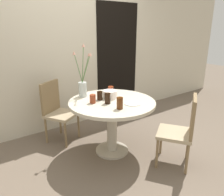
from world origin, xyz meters
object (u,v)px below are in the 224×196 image
object	(u,v)px
chair_left_flank	(182,128)
flower_vase	(83,85)
drink_glass_0	(108,98)
birthday_cake	(110,94)
chair_far_back	(57,108)
side_plate	(132,103)
drink_glass_4	(120,103)
drink_glass_2	(100,96)
drink_glass_3	(93,99)
drink_glass_1	(111,90)

from	to	relation	value
chair_left_flank	flower_vase	world-z (taller)	flower_vase
flower_vase	drink_glass_0	distance (m)	0.45
birthday_cake	flower_vase	world-z (taller)	flower_vase
chair_far_back	chair_left_flank	size ratio (longest dim) A/B	1.00
flower_vase	side_plate	xyz separation A→B (m)	(0.34, -0.62, -0.16)
drink_glass_4	chair_far_back	bearing A→B (deg)	109.05
flower_vase	drink_glass_2	size ratio (longest dim) A/B	6.22
drink_glass_0	drink_glass_4	distance (m)	0.23
drink_glass_0	drink_glass_3	size ratio (longest dim) A/B	1.22
drink_glass_2	drink_glass_3	bearing A→B (deg)	-159.77
birthday_cake	drink_glass_3	xyz separation A→B (m)	(-0.29, -0.03, 0.00)
chair_far_back	drink_glass_3	distance (m)	0.77
side_plate	drink_glass_4	distance (m)	0.25
chair_far_back	flower_vase	bearing A→B (deg)	-87.24
side_plate	drink_glass_3	bearing A→B (deg)	140.61
flower_vase	drink_glass_2	world-z (taller)	flower_vase
flower_vase	drink_glass_2	bearing A→B (deg)	-68.20
chair_far_back	drink_glass_1	size ratio (longest dim) A/B	7.47
birthday_cake	drink_glass_1	bearing A→B (deg)	51.24
drink_glass_0	drink_glass_1	bearing A→B (deg)	48.49
chair_left_flank	drink_glass_2	bearing A→B (deg)	-89.41
chair_far_back	birthday_cake	world-z (taller)	chair_far_back
drink_glass_0	drink_glass_1	distance (m)	0.37
chair_far_back	drink_glass_0	distance (m)	0.93
chair_far_back	side_plate	bearing A→B (deg)	-89.86
chair_left_flank	birthday_cake	world-z (taller)	chair_left_flank
flower_vase	side_plate	size ratio (longest dim) A/B	3.40
chair_far_back	drink_glass_0	size ratio (longest dim) A/B	6.75
flower_vase	chair_left_flank	bearing A→B (deg)	-57.95
side_plate	drink_glass_1	bearing A→B (deg)	89.16
flower_vase	drink_glass_4	distance (m)	0.68
drink_glass_3	drink_glass_1	bearing A→B (deg)	21.99
birthday_cake	drink_glass_3	bearing A→B (deg)	-173.85
drink_glass_1	drink_glass_3	size ratio (longest dim) A/B	1.10
flower_vase	side_plate	distance (m)	0.73
chair_far_back	drink_glass_4	xyz separation A→B (m)	(0.36, -1.04, 0.30)
chair_far_back	drink_glass_4	world-z (taller)	chair_far_back
drink_glass_2	birthday_cake	bearing A→B (deg)	-7.62
flower_vase	side_plate	bearing A→B (deg)	-60.88
drink_glass_2	drink_glass_3	size ratio (longest dim) A/B	1.04
drink_glass_4	drink_glass_2	bearing A→B (deg)	91.34
birthday_cake	drink_glass_2	xyz separation A→B (m)	(-0.15, 0.02, 0.00)
side_plate	drink_glass_1	distance (m)	0.47
birthday_cake	side_plate	world-z (taller)	birthday_cake
drink_glass_1	drink_glass_3	xyz separation A→B (m)	(-0.39, -0.16, -0.01)
chair_far_back	flower_vase	xyz separation A→B (m)	(0.25, -0.37, 0.40)
drink_glass_0	chair_left_flank	bearing A→B (deg)	-49.03
flower_vase	drink_glass_0	world-z (taller)	flower_vase
side_plate	drink_glass_0	distance (m)	0.31
drink_glass_3	drink_glass_4	xyz separation A→B (m)	(0.15, -0.36, 0.01)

